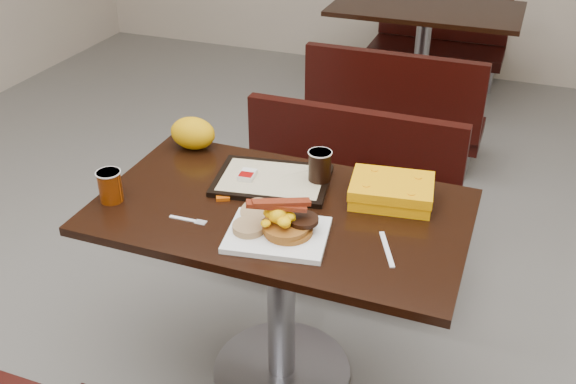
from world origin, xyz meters
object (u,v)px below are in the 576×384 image
at_px(table_far, 421,62).
at_px(bench_far_n, 438,35).
at_px(table_near, 281,298).
at_px(coffee_cup_near, 110,186).
at_px(knife, 387,249).
at_px(tray, 272,180).
at_px(pancake_stack, 288,228).
at_px(fork, 183,219).
at_px(bench_far_s, 398,103).
at_px(bench_near_n, 339,204).
at_px(hashbrown_sleeve_left, 247,175).
at_px(paper_bag, 193,133).
at_px(platter, 277,235).
at_px(coffee_cup_far, 320,166).
at_px(clamshell, 391,191).

height_order(table_far, bench_far_n, table_far).
xyz_separation_m(table_near, coffee_cup_near, (-0.54, -0.15, 0.43)).
height_order(knife, tray, tray).
distance_m(pancake_stack, fork, 0.35).
distance_m(bench_far_s, tray, 1.81).
bearing_deg(table_near, bench_near_n, 90.00).
bearing_deg(hashbrown_sleeve_left, coffee_cup_near, -149.62).
height_order(tray, paper_bag, paper_bag).
bearing_deg(platter, coffee_cup_near, 170.05).
distance_m(bench_near_n, bench_far_s, 1.20).
distance_m(platter, paper_bag, 0.68).
height_order(table_far, paper_bag, paper_bag).
distance_m(knife, tray, 0.52).
relative_size(knife, coffee_cup_far, 1.67).
height_order(pancake_stack, clamshell, clamshell).
height_order(bench_far_n, paper_bag, paper_bag).
bearing_deg(platter, pancake_stack, 13.14).
xyz_separation_m(bench_far_s, platter, (0.05, -2.06, 0.40)).
bearing_deg(table_near, paper_bag, 148.36).
relative_size(table_near, coffee_cup_near, 11.28).
xyz_separation_m(platter, paper_bag, (-0.52, 0.45, 0.05)).
distance_m(bench_far_n, hashbrown_sleeve_left, 3.22).
distance_m(fork, coffee_cup_far, 0.50).
distance_m(bench_near_n, paper_bag, 0.77).
xyz_separation_m(knife, clamshell, (-0.05, 0.28, 0.03)).
bearing_deg(pancake_stack, paper_bag, 141.56).
bearing_deg(paper_bag, bench_far_n, 81.24).
bearing_deg(bench_far_n, pancake_stack, -88.64).
distance_m(coffee_cup_near, coffee_cup_far, 0.70).
bearing_deg(tray, knife, -37.40).
relative_size(fork, hashbrown_sleeve_left, 1.77).
xyz_separation_m(coffee_cup_near, fork, (0.27, -0.02, -0.05)).
relative_size(clamshell, paper_bag, 1.53).
bearing_deg(bench_near_n, bench_far_n, 90.00).
bearing_deg(bench_near_n, table_far, 90.00).
relative_size(knife, clamshell, 0.66).
xyz_separation_m(table_far, fork, (-0.26, -2.77, 0.38)).
relative_size(table_far, platter, 4.01).
distance_m(hashbrown_sleeve_left, paper_bag, 0.34).
bearing_deg(clamshell, hashbrown_sleeve_left, 178.35).
bearing_deg(knife, clamshell, 167.07).
bearing_deg(paper_bag, coffee_cup_near, -99.42).
bearing_deg(table_near, clamshell, 27.66).
bearing_deg(bench_far_s, pancake_stack, -87.71).
height_order(fork, tray, tray).
relative_size(bench_near_n, bench_far_s, 1.00).
relative_size(hashbrown_sleeve_left, clamshell, 0.26).
bearing_deg(platter, table_far, 81.88).
height_order(bench_near_n, paper_bag, paper_bag).
height_order(coffee_cup_near, clamshell, coffee_cup_near).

